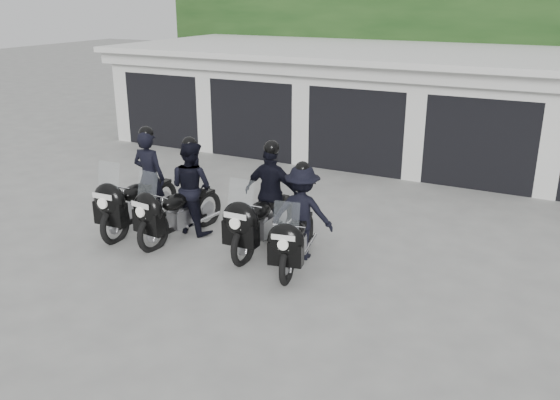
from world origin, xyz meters
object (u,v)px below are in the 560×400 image
at_px(police_bike_c, 267,201).
at_px(police_bike_d, 300,220).
at_px(police_bike_a, 140,189).
at_px(police_bike_b, 185,194).

bearing_deg(police_bike_c, police_bike_d, -25.33).
distance_m(police_bike_a, police_bike_b, 1.02).
distance_m(police_bike_b, police_bike_c, 1.66).
distance_m(police_bike_c, police_bike_d, 0.93).
bearing_deg(police_bike_b, police_bike_c, 17.61).
height_order(police_bike_c, police_bike_d, police_bike_c).
distance_m(police_bike_b, police_bike_d, 2.48).
height_order(police_bike_a, police_bike_d, police_bike_a).
bearing_deg(police_bike_d, police_bike_c, 144.49).
xyz_separation_m(police_bike_b, police_bike_d, (2.48, -0.08, -0.06)).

